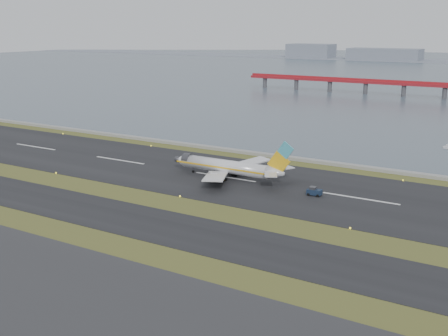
{
  "coord_description": "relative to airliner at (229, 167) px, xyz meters",
  "views": [
    {
      "loc": [
        80.68,
        -103.98,
        42.68
      ],
      "look_at": [
        4.41,
        22.0,
        5.1
      ],
      "focal_mm": 45.0,
      "sensor_mm": 36.0,
      "label": 1
    }
  ],
  "objects": [
    {
      "name": "runway_strip",
      "position": [
        -1.82,
        0.8,
        -3.41
      ],
      "size": [
        1000.0,
        45.0,
        0.1
      ],
      "primitive_type": "cube",
      "color": "black",
      "rests_on": "ground"
    },
    {
      "name": "taxiway_strip",
      "position": [
        -1.82,
        -41.2,
        -3.41
      ],
      "size": [
        1000.0,
        18.0,
        0.1
      ],
      "primitive_type": "cube",
      "color": "black",
      "rests_on": "ground"
    },
    {
      "name": "red_pier",
      "position": [
        18.18,
        220.8,
        3.82
      ],
      "size": [
        260.0,
        5.0,
        10.2
      ],
      "color": "#A81C25",
      "rests_on": "ground"
    },
    {
      "name": "ground",
      "position": [
        -1.82,
        -29.2,
        -3.46
      ],
      "size": [
        1000.0,
        1000.0,
        0.0
      ],
      "primitive_type": "plane",
      "color": "#3F4E1C",
      "rests_on": "ground"
    },
    {
      "name": "seawall",
      "position": [
        -1.82,
        30.8,
        -2.96
      ],
      "size": [
        1000.0,
        2.5,
        1.0
      ],
      "primitive_type": "cube",
      "color": "gray",
      "rests_on": "ground"
    },
    {
      "name": "airliner",
      "position": [
        0.0,
        0.0,
        0.0
      ],
      "size": [
        38.52,
        32.89,
        12.8
      ],
      "color": "silver",
      "rests_on": "ground"
    },
    {
      "name": "pushback_tug",
      "position": [
        27.09,
        -2.84,
        -2.31
      ],
      "size": [
        3.77,
        2.34,
        2.36
      ],
      "rotation": [
        0.0,
        0.0,
        0.05
      ],
      "color": "#15243B",
      "rests_on": "ground"
    }
  ]
}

